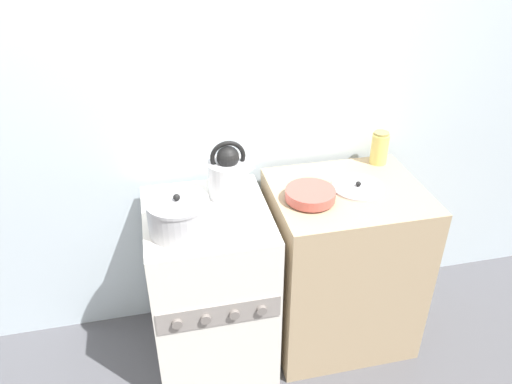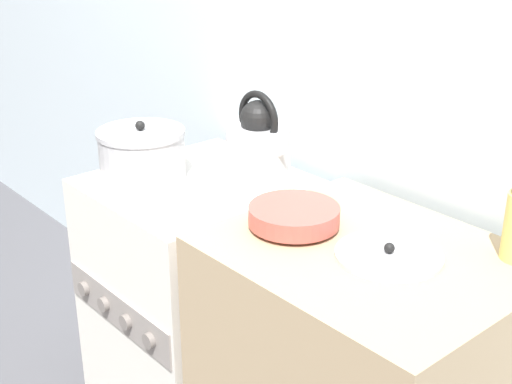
% 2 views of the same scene
% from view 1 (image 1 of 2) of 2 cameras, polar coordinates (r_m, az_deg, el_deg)
% --- Properties ---
extents(wall_back, '(7.00, 0.06, 2.50)m').
position_cam_1_polar(wall_back, '(2.29, -7.49, 11.04)').
color(wall_back, silver).
rests_on(wall_back, ground_plane).
extents(stove, '(0.55, 0.60, 0.84)m').
position_cam_1_polar(stove, '(2.42, -5.18, -10.75)').
color(stove, silver).
rests_on(stove, ground_plane).
extents(counter, '(0.69, 0.57, 0.87)m').
position_cam_1_polar(counter, '(2.54, 9.65, -8.23)').
color(counter, tan).
rests_on(counter, ground_plane).
extents(kettle, '(0.22, 0.18, 0.27)m').
position_cam_1_polar(kettle, '(2.22, -3.13, 2.03)').
color(kettle, silver).
rests_on(kettle, stove).
extents(cooking_pot, '(0.25, 0.25, 0.18)m').
position_cam_1_polar(cooking_pot, '(2.02, -8.87, -2.69)').
color(cooking_pot, '#B2B2B7').
rests_on(cooking_pot, stove).
extents(enamel_bowl, '(0.22, 0.22, 0.05)m').
position_cam_1_polar(enamel_bowl, '(2.17, 6.23, -0.29)').
color(enamel_bowl, '#B75147').
rests_on(enamel_bowl, counter).
extents(storage_jar, '(0.08, 0.08, 0.16)m').
position_cam_1_polar(storage_jar, '(2.52, 13.94, 4.91)').
color(storage_jar, '#E0CC66').
rests_on(storage_jar, counter).
extents(loose_pot_lid, '(0.24, 0.24, 0.03)m').
position_cam_1_polar(loose_pot_lid, '(2.31, 11.58, 0.57)').
color(loose_pot_lid, '#B2B2B7').
rests_on(loose_pot_lid, counter).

